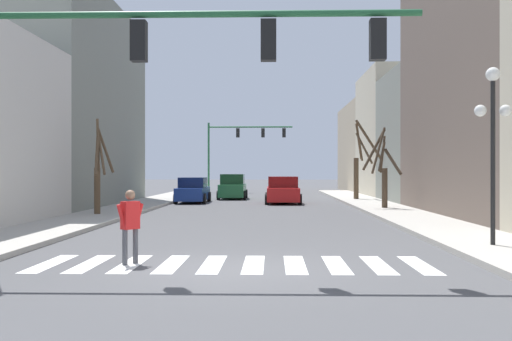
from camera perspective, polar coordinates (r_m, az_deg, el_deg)
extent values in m
plane|color=#4C4C4F|center=(12.54, -2.41, -9.44)|extent=(240.00, 240.00, 0.00)
cube|color=gray|center=(36.30, -17.75, 5.97)|extent=(6.00, 15.43, 11.64)
cube|color=#66564C|center=(28.75, 22.64, 8.79)|extent=(6.00, 14.67, 12.88)
cube|color=gray|center=(39.30, 16.65, 3.00)|extent=(6.00, 8.08, 8.20)
cube|color=#BCB299|center=(48.15, 13.83, 3.32)|extent=(6.00, 10.09, 9.66)
cube|color=tan|center=(59.97, 11.37, 2.08)|extent=(6.00, 14.08, 8.42)
cube|color=white|center=(14.11, -19.02, -8.36)|extent=(0.45, 2.60, 0.01)
cube|color=white|center=(13.82, -15.49, -8.54)|extent=(0.45, 2.60, 0.01)
cube|color=white|center=(13.59, -11.81, -8.69)|extent=(0.45, 2.60, 0.01)
cube|color=white|center=(13.41, -8.02, -8.80)|extent=(0.45, 2.60, 0.01)
cube|color=white|center=(13.29, -4.15, -8.88)|extent=(0.45, 2.60, 0.01)
cube|color=white|center=(13.23, -0.22, -8.92)|extent=(0.45, 2.60, 0.01)
cube|color=white|center=(13.24, 3.73, -8.92)|extent=(0.45, 2.60, 0.01)
cube|color=white|center=(13.30, 7.65, -8.88)|extent=(0.45, 2.60, 0.01)
cube|color=white|center=(13.43, 11.52, -8.79)|extent=(0.45, 2.60, 0.01)
cube|color=white|center=(13.61, 15.29, -8.67)|extent=(0.45, 2.60, 0.01)
cylinder|color=#236038|center=(12.80, -5.02, 14.61)|extent=(8.95, 0.14, 0.14)
cube|color=black|center=(12.89, -11.10, 11.99)|extent=(0.32, 0.28, 0.84)
cube|color=black|center=(12.59, 1.20, 12.28)|extent=(0.32, 0.28, 0.84)
cube|color=black|center=(12.78, 11.52, 12.10)|extent=(0.32, 0.28, 0.84)
cylinder|color=#236038|center=(55.67, -4.53, 1.24)|extent=(0.18, 0.18, 6.47)
cylinder|color=#236038|center=(55.52, -0.53, 4.17)|extent=(7.77, 0.14, 0.14)
cube|color=black|center=(55.54, -1.74, 3.60)|extent=(0.32, 0.28, 0.84)
cube|color=black|center=(55.45, 0.67, 3.60)|extent=(0.32, 0.28, 0.84)
cube|color=black|center=(55.46, 2.68, 3.60)|extent=(0.32, 0.28, 0.84)
cylinder|color=black|center=(16.48, 21.63, 0.67)|extent=(0.12, 0.12, 4.19)
sphere|color=white|center=(16.66, 21.63, 8.52)|extent=(0.36, 0.36, 0.36)
sphere|color=white|center=(16.44, 20.58, 5.35)|extent=(0.31, 0.31, 0.31)
sphere|color=white|center=(16.66, 22.67, 5.28)|extent=(0.31, 0.31, 0.31)
cube|color=red|center=(37.18, 2.58, -2.24)|extent=(1.95, 4.51, 0.82)
cube|color=maroon|center=(37.16, 2.58, -1.09)|extent=(1.79, 2.35, 0.67)
cylinder|color=black|center=(38.59, 1.06, -2.56)|extent=(0.22, 0.64, 0.64)
cylinder|color=black|center=(38.62, 4.01, -2.56)|extent=(0.22, 0.64, 0.64)
cylinder|color=black|center=(35.79, 1.02, -2.76)|extent=(0.22, 0.64, 0.64)
cylinder|color=black|center=(35.83, 4.21, -2.76)|extent=(0.22, 0.64, 0.64)
cube|color=#236B38|center=(42.89, -2.24, -1.90)|extent=(1.76, 4.35, 0.88)
cube|color=#133A1E|center=(42.87, -2.24, -0.83)|extent=(1.62, 2.26, 0.72)
cylinder|color=black|center=(41.51, -1.12, -2.38)|extent=(0.22, 0.64, 0.64)
cylinder|color=black|center=(41.63, -3.60, -2.37)|extent=(0.22, 0.64, 0.64)
cylinder|color=black|center=(44.20, -0.96, -2.23)|extent=(0.22, 0.64, 0.64)
cylinder|color=black|center=(44.32, -3.29, -2.22)|extent=(0.22, 0.64, 0.64)
cube|color=navy|center=(38.23, -6.03, -2.21)|extent=(1.71, 4.59, 0.79)
cube|color=#0E1C46|center=(38.21, -6.03, -1.14)|extent=(1.58, 2.39, 0.64)
cylinder|color=black|center=(39.77, -7.01, -2.48)|extent=(0.22, 0.64, 0.64)
cylinder|color=black|center=(39.55, -4.50, -2.50)|extent=(0.22, 0.64, 0.64)
cylinder|color=black|center=(36.96, -7.66, -2.67)|extent=(0.22, 0.64, 0.64)
cylinder|color=black|center=(36.73, -4.97, -2.69)|extent=(0.22, 0.64, 0.64)
cylinder|color=#4C4C51|center=(13.40, -12.38, -7.16)|extent=(0.11, 0.11, 0.77)
cylinder|color=#4C4C51|center=(13.56, -11.41, -7.07)|extent=(0.11, 0.11, 0.77)
cube|color=red|center=(13.41, -11.89, -4.19)|extent=(0.41, 0.43, 0.61)
sphere|color=#8C664C|center=(13.38, -11.89, -2.29)|extent=(0.22, 0.22, 0.22)
cylinder|color=red|center=(13.29, -12.65, -4.40)|extent=(0.24, 0.26, 0.59)
cylinder|color=red|center=(13.54, -11.14, -4.32)|extent=(0.24, 0.26, 0.59)
cylinder|color=brown|center=(27.12, -14.89, -1.89)|extent=(0.27, 0.27, 2.00)
cylinder|color=brown|center=(26.70, -14.82, 2.44)|extent=(0.41, 0.91, 2.29)
cylinder|color=brown|center=(27.29, -14.16, 1.92)|extent=(0.68, 0.64, 2.06)
cylinder|color=brown|center=(26.37, -14.50, 1.48)|extent=(0.78, 1.46, 1.76)
cylinder|color=brown|center=(26.31, -14.91, 1.62)|extent=(0.50, 1.66, 1.97)
cylinder|color=brown|center=(40.44, 9.52, -0.75)|extent=(0.33, 0.33, 2.73)
cylinder|color=brown|center=(41.18, 9.82, 2.68)|extent=(0.71, 1.44, 2.56)
cylinder|color=brown|center=(40.10, 10.27, 2.10)|extent=(1.05, 1.04, 2.14)
cylinder|color=brown|center=(41.08, 9.78, 2.73)|extent=(0.68, 1.30, 2.41)
cylinder|color=brown|center=(40.56, 10.70, 2.87)|extent=(1.82, 0.29, 2.75)
cylinder|color=#473828|center=(31.19, 12.15, -1.63)|extent=(0.29, 0.29, 2.02)
cylinder|color=#473828|center=(30.82, 11.90, 1.31)|extent=(0.52, 0.78, 1.55)
cylinder|color=#473828|center=(31.53, 11.97, 1.51)|extent=(0.18, 0.81, 1.90)
cylinder|color=#473828|center=(31.03, 11.17, 1.96)|extent=(1.23, 0.27, 2.14)
cylinder|color=#473828|center=(30.89, 12.91, 0.82)|extent=(0.81, 0.90, 1.40)
cylinder|color=#473828|center=(30.83, 11.58, 1.89)|extent=(0.85, 0.74, 2.39)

